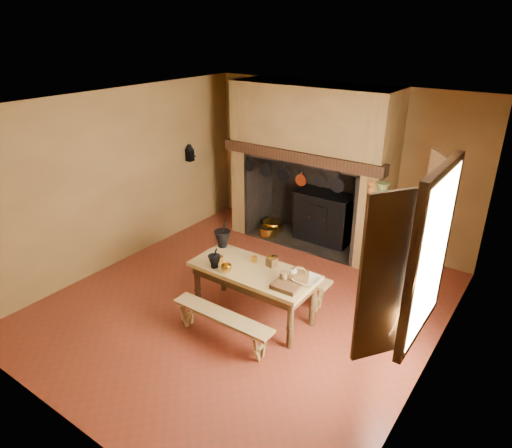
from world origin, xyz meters
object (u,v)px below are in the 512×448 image
at_px(mixing_bowl, 306,281).
at_px(wicker_basket, 299,276).
at_px(iron_range, 325,217).
at_px(coffee_grinder, 272,261).
at_px(bench_front, 222,321).
at_px(work_table, 253,277).

bearing_deg(mixing_bowl, wicker_basket, -169.18).
height_order(iron_range, coffee_grinder, iron_range).
height_order(iron_range, mixing_bowl, iron_range).
xyz_separation_m(iron_range, wicker_basket, (0.95, -2.57, 0.32)).
bearing_deg(mixing_bowl, bench_front, -134.63).
xyz_separation_m(work_table, coffee_grinder, (0.15, 0.21, 0.18)).
distance_m(work_table, wicker_basket, 0.68).
distance_m(bench_front, coffee_grinder, 1.02).
distance_m(iron_range, coffee_grinder, 2.49).
bearing_deg(work_table, coffee_grinder, 54.17).
height_order(work_table, coffee_grinder, coffee_grinder).
relative_size(work_table, bench_front, 1.19).
xyz_separation_m(coffee_grinder, wicker_basket, (0.49, -0.14, 0.00)).
height_order(bench_front, coffee_grinder, coffee_grinder).
bearing_deg(work_table, bench_front, -90.00).
distance_m(coffee_grinder, wicker_basket, 0.51).
distance_m(work_table, mixing_bowl, 0.77).
distance_m(iron_range, work_table, 2.66).
height_order(work_table, wicker_basket, wicker_basket).
xyz_separation_m(work_table, mixing_bowl, (0.75, 0.09, 0.15)).
distance_m(bench_front, wicker_basket, 1.10).
bearing_deg(bench_front, work_table, 90.00).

